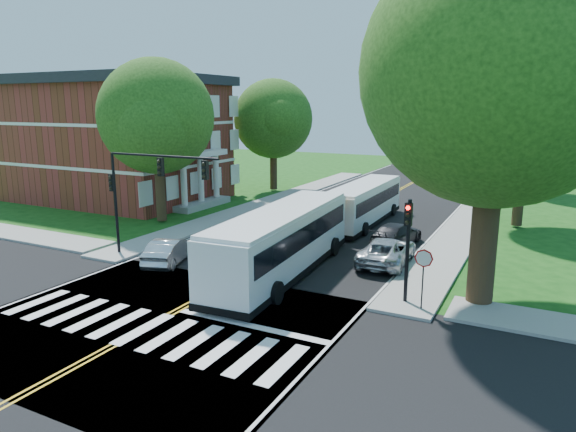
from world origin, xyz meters
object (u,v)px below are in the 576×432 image
Objects in this scene: signal_nw at (146,181)px; hatchback at (169,251)px; suv at (387,251)px; bus_follow at (364,203)px; signal_ne at (408,237)px; dark_sedan at (396,234)px; bus_lead at (282,240)px.

hatchback is at bearing 1.44° from signal_nw.
signal_nw is at bearing 20.94° from suv.
signal_nw is 0.64× the size of bus_follow.
signal_nw reaches higher than suv.
signal_nw is 15.98m from bus_follow.
signal_ne is 0.94× the size of dark_sedan.
dark_sedan is (-2.90, 9.11, -2.27)m from signal_ne.
suv is at bearing 115.67° from bus_follow.
signal_nw is 1.62× the size of signal_ne.
signal_ne is 0.34× the size of bus_lead.
bus_lead is at bearing 173.47° from hatchback.
bus_lead is at bearing 169.01° from signal_ne.
signal_nw is at bearing -179.95° from signal_ne.
bus_lead is (-6.53, 1.27, -1.23)m from signal_ne.
signal_ne is at bearing 114.81° from bus_follow.
bus_lead is at bearing 9.65° from signal_nw.
suv reaches higher than hatchback.
bus_follow is at bearing -66.72° from suv.
dark_sedan is at bearing -155.12° from hatchback.
dark_sedan is (3.63, 7.84, -1.04)m from bus_lead.
dark_sedan is (-0.58, 3.90, -0.03)m from suv.
bus_follow is at bearing 61.60° from signal_nw.
signal_nw is at bearing 5.65° from bus_lead.
suv is 3.94m from dark_sedan.
hatchback is at bearing 65.37° from bus_follow.
bus_follow is (-0.05, 12.55, -0.21)m from bus_lead.
signal_ne reaches higher than hatchback.
hatchback is 11.62m from suv.
bus_follow reaches higher than hatchback.
hatchback is 0.89× the size of dark_sedan.
signal_ne reaches higher than dark_sedan.
bus_follow is (-6.58, 13.82, -1.44)m from signal_ne.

